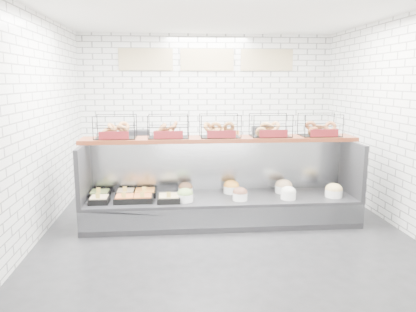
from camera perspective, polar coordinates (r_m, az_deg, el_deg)
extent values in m
plane|color=black|center=(5.88, 2.22, -10.28)|extent=(5.50, 5.50, 0.00)
cube|color=silver|center=(8.25, -0.14, 6.44)|extent=(5.00, 0.02, 3.00)
cube|color=silver|center=(5.77, -23.20, 3.83)|extent=(0.02, 5.50, 3.00)
cube|color=silver|center=(6.35, 25.36, 4.21)|extent=(0.02, 5.50, 3.00)
cube|color=white|center=(5.57, 2.45, 19.94)|extent=(5.00, 5.50, 0.02)
cube|color=beige|center=(8.20, -8.75, 13.29)|extent=(1.05, 0.03, 0.42)
cube|color=beige|center=(8.21, -0.13, 13.40)|extent=(1.05, 0.03, 0.42)
cube|color=beige|center=(8.40, 8.28, 13.23)|extent=(1.05, 0.03, 0.42)
cube|color=black|center=(6.09, 1.87, -7.53)|extent=(4.00, 0.90, 0.40)
cube|color=#93969B|center=(5.68, 2.41, -8.69)|extent=(4.00, 0.03, 0.28)
cube|color=#93969B|center=(6.33, 1.45, -1.21)|extent=(4.00, 0.08, 0.80)
cube|color=black|center=(6.03, -17.05, -2.28)|extent=(0.06, 0.90, 0.80)
cube|color=black|center=(6.47, 19.49, -1.56)|extent=(0.06, 0.90, 0.80)
cube|color=black|center=(5.91, -15.05, -6.03)|extent=(0.27, 0.27, 0.08)
cube|color=#D2B481|center=(5.90, -15.06, -5.70)|extent=(0.23, 0.23, 0.04)
cube|color=gold|center=(5.80, -15.25, -5.44)|extent=(0.06, 0.01, 0.08)
cube|color=black|center=(6.21, -14.96, -5.24)|extent=(0.29, 0.29, 0.08)
cube|color=olive|center=(6.20, -14.98, -4.93)|extent=(0.24, 0.24, 0.04)
cube|color=gold|center=(6.09, -15.16, -4.68)|extent=(0.06, 0.01, 0.08)
cube|color=black|center=(5.88, -11.63, -5.98)|extent=(0.29, 0.29, 0.08)
cube|color=orange|center=(5.87, -11.64, -5.65)|extent=(0.24, 0.24, 0.04)
cube|color=gold|center=(5.76, -11.77, -5.41)|extent=(0.06, 0.01, 0.08)
cube|color=black|center=(6.17, -11.49, -5.17)|extent=(0.28, 0.28, 0.08)
cube|color=#D6B183|center=(6.16, -11.50, -4.86)|extent=(0.23, 0.23, 0.04)
cube|color=gold|center=(6.06, -11.61, -4.60)|extent=(0.06, 0.01, 0.08)
cube|color=black|center=(5.85, -9.14, -5.97)|extent=(0.29, 0.29, 0.08)
cube|color=#C9622A|center=(5.84, -9.15, -5.64)|extent=(0.24, 0.24, 0.04)
cube|color=gold|center=(5.73, -9.23, -5.39)|extent=(0.06, 0.01, 0.08)
cube|color=black|center=(6.13, -8.85, -5.19)|extent=(0.33, 0.33, 0.08)
cube|color=orange|center=(6.12, -8.86, -4.88)|extent=(0.28, 0.28, 0.04)
cube|color=gold|center=(6.00, -8.95, -4.66)|extent=(0.06, 0.01, 0.08)
cube|color=black|center=(5.81, -5.54, -6.00)|extent=(0.32, 0.32, 0.08)
cube|color=tan|center=(5.80, -5.54, -5.67)|extent=(0.27, 0.27, 0.04)
cube|color=gold|center=(5.68, -5.56, -5.46)|extent=(0.06, 0.01, 0.08)
cylinder|color=white|center=(5.79, -3.23, -5.86)|extent=(0.23, 0.23, 0.11)
ellipsoid|color=#70934A|center=(5.78, -3.24, -5.29)|extent=(0.23, 0.23, 0.16)
cylinder|color=white|center=(6.13, -3.16, -4.95)|extent=(0.22, 0.22, 0.11)
ellipsoid|color=brown|center=(6.11, -3.17, -4.41)|extent=(0.22, 0.22, 0.15)
cylinder|color=white|center=(5.86, 4.53, -5.68)|extent=(0.21, 0.21, 0.11)
ellipsoid|color=brown|center=(5.84, 4.54, -5.12)|extent=(0.21, 0.21, 0.15)
cylinder|color=white|center=(6.22, 3.30, -4.70)|extent=(0.24, 0.24, 0.11)
ellipsoid|color=orange|center=(6.21, 3.31, -4.17)|extent=(0.24, 0.24, 0.17)
cylinder|color=white|center=(6.01, 11.22, -5.44)|extent=(0.22, 0.22, 0.11)
ellipsoid|color=silver|center=(6.00, 11.24, -4.89)|extent=(0.21, 0.21, 0.15)
cylinder|color=white|center=(6.34, 10.59, -4.58)|extent=(0.26, 0.26, 0.11)
ellipsoid|color=tan|center=(6.33, 10.61, -4.05)|extent=(0.26, 0.26, 0.18)
cylinder|color=white|center=(6.29, 17.26, -5.00)|extent=(0.25, 0.25, 0.11)
ellipsoid|color=#DFBB72|center=(6.28, 17.29, -4.47)|extent=(0.25, 0.25, 0.17)
cube|color=#522011|center=(6.07, 1.68, 2.40)|extent=(4.10, 0.50, 0.06)
cube|color=black|center=(6.06, -12.90, 4.03)|extent=(0.60, 0.38, 0.34)
cube|color=#5E1115|center=(5.88, -13.12, 2.84)|extent=(0.42, 0.02, 0.11)
cube|color=black|center=(6.01, -5.61, 4.19)|extent=(0.60, 0.38, 0.34)
cube|color=#5E1115|center=(5.82, -5.61, 2.99)|extent=(0.42, 0.02, 0.11)
cube|color=black|center=(6.05, 1.69, 4.28)|extent=(0.60, 0.38, 0.34)
cube|color=#5E1115|center=(5.86, 1.91, 3.09)|extent=(0.42, 0.02, 0.11)
cube|color=black|center=(6.19, 8.78, 4.30)|extent=(0.60, 0.38, 0.34)
cube|color=#5E1115|center=(6.00, 9.21, 3.14)|extent=(0.42, 0.02, 0.11)
cube|color=black|center=(6.41, 15.46, 4.26)|extent=(0.60, 0.38, 0.34)
cube|color=#5E1115|center=(6.24, 16.06, 3.13)|extent=(0.42, 0.02, 0.11)
cube|color=#93969B|center=(8.08, 0.06, -1.17)|extent=(4.00, 0.60, 0.90)
cube|color=black|center=(8.02, -9.66, 2.73)|extent=(0.40, 0.30, 0.24)
cube|color=silver|center=(8.00, -4.88, 2.60)|extent=(0.35, 0.28, 0.18)
cylinder|color=orange|center=(8.07, 4.12, 2.82)|extent=(0.09, 0.09, 0.22)
cube|color=black|center=(8.08, 7.45, 3.06)|extent=(0.30, 0.30, 0.30)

